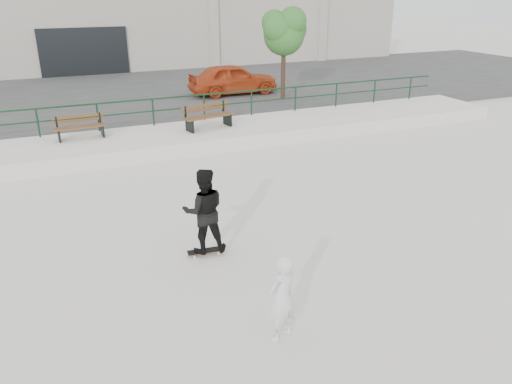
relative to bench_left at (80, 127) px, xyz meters
name	(u,v)px	position (x,y,z in m)	size (l,w,h in m)	color
ground	(233,290)	(1.70, -10.10, -0.89)	(120.00, 120.00, 0.00)	silver
ledge	(135,144)	(1.70, -0.60, -0.64)	(30.00, 3.00, 0.50)	silver
parking_strip	(102,98)	(1.70, 7.90, -0.64)	(60.00, 14.00, 0.50)	#383838
railing	(125,108)	(1.70, 0.70, 0.35)	(28.00, 0.06, 1.03)	#14391F
bench_left	(80,127)	(0.00, 0.00, 0.00)	(1.74, 0.57, 0.79)	brown
bench_right	(208,116)	(4.44, -0.50, 0.05)	(2.00, 0.95, 0.89)	brown
tree	(284,30)	(9.40, 3.24, 2.67)	(2.29, 2.04, 4.08)	#442B22
red_car	(233,79)	(7.61, 5.11, 0.34)	(1.72, 4.27, 1.45)	#B93C16
skateboard	(206,251)	(1.65, -8.59, -0.82)	(0.80, 0.28, 0.09)	black
standing_skater	(204,211)	(1.65, -8.59, 0.13)	(0.90, 0.70, 1.85)	black
seated_skater	(282,298)	(1.91, -11.72, -0.13)	(0.56, 0.36, 1.52)	silver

